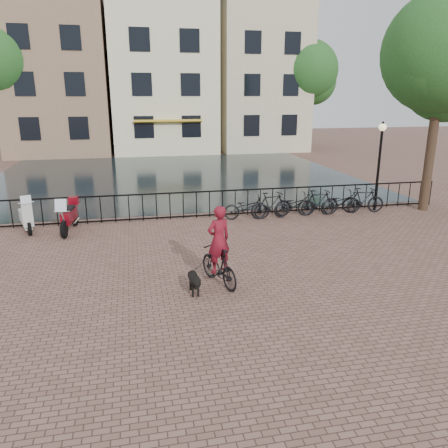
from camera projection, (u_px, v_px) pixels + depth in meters
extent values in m
plane|color=brown|center=(254.00, 319.00, 9.10)|extent=(100.00, 100.00, 0.00)
plane|color=black|center=(173.00, 175.00, 25.32)|extent=(20.00, 20.00, 0.00)
cube|color=black|center=(196.00, 192.00, 16.32)|extent=(20.00, 0.05, 0.05)
cube|color=black|center=(197.00, 216.00, 16.58)|extent=(20.00, 0.05, 0.05)
cube|color=#7F6549|center=(58.00, 75.00, 34.03)|extent=(7.50, 9.00, 12.00)
cube|color=beige|center=(162.00, 82.00, 35.77)|extent=(8.00, 9.00, 11.00)
cube|color=black|center=(159.00, 3.00, 34.09)|extent=(8.00, 9.00, 0.80)
cube|color=gold|center=(168.00, 121.00, 32.18)|extent=(5.00, 0.60, 0.15)
cube|color=#C6B293|center=(256.00, 73.00, 37.14)|extent=(7.00, 9.00, 12.50)
cylinder|color=black|center=(5.00, 114.00, 31.33)|extent=(0.36, 0.36, 6.30)
cylinder|color=black|center=(432.00, 140.00, 16.98)|extent=(0.36, 0.36, 5.60)
sphere|color=#1B531F|center=(444.00, 52.00, 16.07)|extent=(4.48, 4.48, 4.48)
cylinder|color=black|center=(306.00, 114.00, 35.96)|extent=(0.36, 0.36, 5.95)
sphere|color=#1B531F|center=(308.00, 70.00, 34.99)|extent=(4.76, 4.76, 4.76)
cylinder|color=black|center=(378.00, 171.00, 17.20)|extent=(0.10, 0.10, 3.20)
sphere|color=beige|center=(383.00, 127.00, 16.72)|extent=(0.30, 0.30, 0.30)
imported|color=black|center=(219.00, 265.00, 10.64)|extent=(1.02, 1.77, 1.02)
imported|color=maroon|center=(219.00, 233.00, 10.40)|extent=(0.85, 0.70, 2.01)
imported|color=black|center=(247.00, 208.00, 16.27)|extent=(1.77, 0.78, 0.90)
imported|color=black|center=(271.00, 205.00, 16.44)|extent=(1.71, 0.71, 1.00)
imported|color=black|center=(295.00, 205.00, 16.65)|extent=(1.77, 0.76, 0.90)
imported|color=black|center=(318.00, 203.00, 16.82)|extent=(1.67, 0.49, 1.00)
imported|color=black|center=(341.00, 203.00, 17.03)|extent=(1.74, 0.69, 0.90)
imported|color=black|center=(363.00, 200.00, 17.20)|extent=(1.72, 0.71, 1.00)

